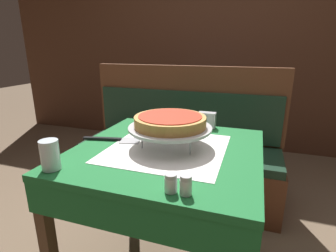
{
  "coord_description": "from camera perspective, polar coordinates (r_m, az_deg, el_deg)",
  "views": [
    {
      "loc": [
        0.37,
        -1.07,
        1.21
      ],
      "look_at": [
        0.01,
        -0.0,
        0.87
      ],
      "focal_mm": 28.0,
      "sensor_mm": 36.0,
      "label": 1
    }
  ],
  "objects": [
    {
      "name": "deep_dish_pizza",
      "position": [
        1.2,
        0.46,
        1.1
      ],
      "size": [
        0.33,
        0.33,
        0.05
      ],
      "color": "#C68E47",
      "rests_on": "pizza_pan_stand"
    },
    {
      "name": "back_wall_panel",
      "position": [
        3.26,
        12.75,
        16.3
      ],
      "size": [
        6.0,
        0.04,
        2.4
      ],
      "primitive_type": "cube",
      "color": "#4C2D1E",
      "rests_on": "ground_plane"
    },
    {
      "name": "salt_shaker",
      "position": [
        0.86,
        0.62,
        -12.3
      ],
      "size": [
        0.04,
        0.04,
        0.06
      ],
      "color": "silver",
      "rests_on": "dining_table_front"
    },
    {
      "name": "pepper_shaker",
      "position": [
        0.85,
        3.91,
        -12.71
      ],
      "size": [
        0.04,
        0.04,
        0.07
      ],
      "color": "silver",
      "rests_on": "dining_table_front"
    },
    {
      "name": "dining_table_rear",
      "position": [
        2.81,
        7.16,
        5.26
      ],
      "size": [
        0.7,
        0.7,
        0.77
      ],
      "color": "#194799",
      "rests_on": "ground_plane"
    },
    {
      "name": "dining_table_front",
      "position": [
        1.26,
        -0.18,
        -9.03
      ],
      "size": [
        0.84,
        0.84,
        0.76
      ],
      "color": "#1E6B33",
      "rests_on": "ground_plane"
    },
    {
      "name": "booth_bench",
      "position": [
        2.2,
        2.47,
        -7.26
      ],
      "size": [
        1.6,
        0.49,
        1.07
      ],
      "color": "brown",
      "rests_on": "ground_plane"
    },
    {
      "name": "pizza_pan_stand",
      "position": [
        1.21,
        0.46,
        -0.55
      ],
      "size": [
        0.39,
        0.39,
        0.1
      ],
      "color": "#ADADB2",
      "rests_on": "dining_table_front"
    },
    {
      "name": "condiment_caddy",
      "position": [
        2.75,
        5.22,
        8.64
      ],
      "size": [
        0.12,
        0.12,
        0.18
      ],
      "color": "black",
      "rests_on": "dining_table_rear"
    },
    {
      "name": "pizza_server",
      "position": [
        1.34,
        -11.83,
        -2.92
      ],
      "size": [
        0.3,
        0.11,
        0.01
      ],
      "color": "#BCBCC1",
      "rests_on": "dining_table_front"
    },
    {
      "name": "water_glass_near",
      "position": [
        1.09,
        -24.3,
        -5.75
      ],
      "size": [
        0.07,
        0.07,
        0.12
      ],
      "color": "silver",
      "rests_on": "dining_table_front"
    },
    {
      "name": "napkin_holder",
      "position": [
        1.53,
        8.46,
        1.3
      ],
      "size": [
        0.1,
        0.05,
        0.09
      ],
      "color": "#B2B2B7",
      "rests_on": "dining_table_front"
    }
  ]
}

